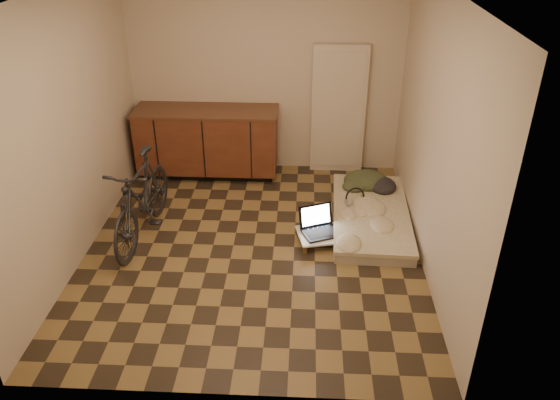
{
  "coord_description": "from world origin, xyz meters",
  "views": [
    {
      "loc": [
        0.53,
        -4.85,
        3.3
      ],
      "look_at": [
        0.28,
        0.04,
        0.55
      ],
      "focal_mm": 35.0,
      "sensor_mm": 36.0,
      "label": 1
    }
  ],
  "objects_px": {
    "bicycle": "(141,194)",
    "futon": "(371,216)",
    "lap_desk": "(328,234)",
    "laptop": "(319,227)"
  },
  "relations": [
    {
      "from": "bicycle",
      "to": "futon",
      "type": "distance_m",
      "value": 2.58
    },
    {
      "from": "bicycle",
      "to": "laptop",
      "type": "xyz_separation_m",
      "value": [
        1.9,
        0.02,
        -0.36
      ]
    },
    {
      "from": "futon",
      "to": "bicycle",
      "type": "bearing_deg",
      "value": -168.0
    },
    {
      "from": "futon",
      "to": "lap_desk",
      "type": "height_order",
      "value": "futon"
    },
    {
      "from": "bicycle",
      "to": "futon",
      "type": "height_order",
      "value": "bicycle"
    },
    {
      "from": "futon",
      "to": "lap_desk",
      "type": "distance_m",
      "value": 0.67
    },
    {
      "from": "futon",
      "to": "laptop",
      "type": "relative_size",
      "value": 3.73
    },
    {
      "from": "laptop",
      "to": "bicycle",
      "type": "bearing_deg",
      "value": 157.8
    },
    {
      "from": "bicycle",
      "to": "lap_desk",
      "type": "relative_size",
      "value": 2.22
    },
    {
      "from": "lap_desk",
      "to": "laptop",
      "type": "bearing_deg",
      "value": 150.33
    }
  ]
}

